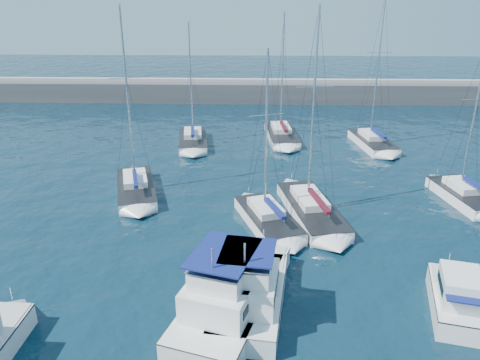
{
  "coord_description": "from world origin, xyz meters",
  "views": [
    {
      "loc": [
        -1.02,
        -23.13,
        16.24
      ],
      "look_at": [
        -2.02,
        9.79,
        3.0
      ],
      "focal_mm": 35.0,
      "sensor_mm": 36.0,
      "label": 1
    }
  ],
  "objects_px": {
    "sailboat_back_b": "(281,135)",
    "motor_yacht_stbd_outer": "(456,299)",
    "motor_yacht_port_inner": "(231,294)",
    "sailboat_mid_d": "(311,209)",
    "sailboat_back_c": "(373,142)",
    "sailboat_mid_c": "(268,219)",
    "sailboat_mid_e": "(464,195)",
    "sailboat_back_a": "(193,140)",
    "sailboat_mid_a": "(136,188)",
    "motor_yacht_stbd_inner": "(250,294)"
  },
  "relations": [
    {
      "from": "sailboat_mid_d",
      "to": "sailboat_back_c",
      "type": "xyz_separation_m",
      "value": [
        8.91,
        17.95,
        0.02
      ]
    },
    {
      "from": "sailboat_mid_a",
      "to": "sailboat_back_a",
      "type": "bearing_deg",
      "value": 61.54
    },
    {
      "from": "sailboat_mid_a",
      "to": "sailboat_mid_c",
      "type": "bearing_deg",
      "value": -41.95
    },
    {
      "from": "sailboat_back_c",
      "to": "motor_yacht_stbd_inner",
      "type": "bearing_deg",
      "value": -122.85
    },
    {
      "from": "motor_yacht_stbd_outer",
      "to": "sailboat_back_b",
      "type": "relative_size",
      "value": 0.41
    },
    {
      "from": "motor_yacht_port_inner",
      "to": "sailboat_mid_c",
      "type": "relative_size",
      "value": 0.85
    },
    {
      "from": "motor_yacht_stbd_outer",
      "to": "sailboat_mid_c",
      "type": "height_order",
      "value": "sailboat_mid_c"
    },
    {
      "from": "sailboat_back_a",
      "to": "sailboat_mid_e",
      "type": "bearing_deg",
      "value": -38.45
    },
    {
      "from": "motor_yacht_port_inner",
      "to": "sailboat_back_c",
      "type": "xyz_separation_m",
      "value": [
        14.6,
        30.04,
        -0.59
      ]
    },
    {
      "from": "sailboat_mid_e",
      "to": "sailboat_back_c",
      "type": "xyz_separation_m",
      "value": [
        -4.19,
        14.83,
        0.03
      ]
    },
    {
      "from": "sailboat_mid_a",
      "to": "sailboat_mid_e",
      "type": "height_order",
      "value": "sailboat_mid_a"
    },
    {
      "from": "sailboat_back_b",
      "to": "motor_yacht_stbd_outer",
      "type": "bearing_deg",
      "value": -81.64
    },
    {
      "from": "sailboat_mid_e",
      "to": "sailboat_back_b",
      "type": "distance_m",
      "value": 22.63
    },
    {
      "from": "sailboat_mid_d",
      "to": "sailboat_mid_c",
      "type": "bearing_deg",
      "value": -164.66
    },
    {
      "from": "sailboat_mid_e",
      "to": "sailboat_back_a",
      "type": "distance_m",
      "value": 28.77
    },
    {
      "from": "sailboat_mid_c",
      "to": "sailboat_back_a",
      "type": "height_order",
      "value": "sailboat_back_a"
    },
    {
      "from": "sailboat_mid_c",
      "to": "sailboat_mid_e",
      "type": "xyz_separation_m",
      "value": [
        16.53,
        4.85,
        0.0
      ]
    },
    {
      "from": "sailboat_mid_d",
      "to": "sailboat_back_b",
      "type": "relative_size",
      "value": 1.08
    },
    {
      "from": "sailboat_back_a",
      "to": "sailboat_back_c",
      "type": "relative_size",
      "value": 0.83
    },
    {
      "from": "motor_yacht_stbd_inner",
      "to": "sailboat_mid_c",
      "type": "height_order",
      "value": "sailboat_mid_c"
    },
    {
      "from": "motor_yacht_stbd_inner",
      "to": "sailboat_mid_a",
      "type": "relative_size",
      "value": 0.52
    },
    {
      "from": "sailboat_back_a",
      "to": "motor_yacht_port_inner",
      "type": "bearing_deg",
      "value": -86.32
    },
    {
      "from": "sailboat_mid_a",
      "to": "motor_yacht_port_inner",
      "type": "bearing_deg",
      "value": -76.29
    },
    {
      "from": "sailboat_mid_e",
      "to": "sailboat_back_b",
      "type": "height_order",
      "value": "sailboat_back_b"
    },
    {
      "from": "motor_yacht_port_inner",
      "to": "sailboat_back_c",
      "type": "height_order",
      "value": "sailboat_back_c"
    },
    {
      "from": "sailboat_mid_a",
      "to": "sailboat_mid_d",
      "type": "distance_m",
      "value": 15.17
    },
    {
      "from": "sailboat_mid_d",
      "to": "sailboat_back_a",
      "type": "distance_m",
      "value": 21.38
    },
    {
      "from": "motor_yacht_stbd_outer",
      "to": "sailboat_mid_e",
      "type": "xyz_separation_m",
      "value": [
        6.7,
        15.03,
        -0.43
      ]
    },
    {
      "from": "sailboat_mid_c",
      "to": "sailboat_back_b",
      "type": "bearing_deg",
      "value": 64.89
    },
    {
      "from": "sailboat_mid_e",
      "to": "sailboat_back_c",
      "type": "distance_m",
      "value": 15.41
    },
    {
      "from": "sailboat_mid_d",
      "to": "sailboat_back_c",
      "type": "bearing_deg",
      "value": 52.16
    },
    {
      "from": "sailboat_mid_c",
      "to": "sailboat_back_a",
      "type": "xyz_separation_m",
      "value": [
        -8.07,
        19.75,
        -0.0
      ]
    },
    {
      "from": "sailboat_back_b",
      "to": "sailboat_mid_e",
      "type": "bearing_deg",
      "value": -55.5
    },
    {
      "from": "motor_yacht_stbd_outer",
      "to": "sailboat_back_c",
      "type": "distance_m",
      "value": 29.97
    },
    {
      "from": "sailboat_mid_e",
      "to": "sailboat_back_a",
      "type": "bearing_deg",
      "value": 138.16
    },
    {
      "from": "motor_yacht_stbd_inner",
      "to": "sailboat_back_c",
      "type": "distance_m",
      "value": 32.95
    },
    {
      "from": "motor_yacht_stbd_outer",
      "to": "sailboat_mid_d",
      "type": "distance_m",
      "value": 13.53
    },
    {
      "from": "sailboat_mid_c",
      "to": "motor_yacht_stbd_outer",
      "type": "bearing_deg",
      "value": -65.59
    },
    {
      "from": "sailboat_back_a",
      "to": "sailboat_mid_c",
      "type": "bearing_deg",
      "value": -75.01
    },
    {
      "from": "sailboat_back_c",
      "to": "sailboat_back_b",
      "type": "bearing_deg",
      "value": 156.85
    },
    {
      "from": "motor_yacht_port_inner",
      "to": "sailboat_mid_a",
      "type": "height_order",
      "value": "sailboat_mid_a"
    },
    {
      "from": "sailboat_mid_e",
      "to": "sailboat_back_c",
      "type": "relative_size",
      "value": 0.82
    },
    {
      "from": "sailboat_back_a",
      "to": "sailboat_back_b",
      "type": "distance_m",
      "value": 10.56
    },
    {
      "from": "motor_yacht_port_inner",
      "to": "motor_yacht_stbd_outer",
      "type": "relative_size",
      "value": 1.88
    },
    {
      "from": "sailboat_mid_c",
      "to": "motor_yacht_stbd_inner",
      "type": "bearing_deg",
      "value": -116.47
    },
    {
      "from": "sailboat_mid_e",
      "to": "sailboat_back_b",
      "type": "relative_size",
      "value": 0.92
    },
    {
      "from": "sailboat_mid_d",
      "to": "motor_yacht_stbd_inner",
      "type": "bearing_deg",
      "value": -122.63
    },
    {
      "from": "sailboat_mid_d",
      "to": "sailboat_back_b",
      "type": "xyz_separation_m",
      "value": [
        -1.26,
        20.61,
        -0.01
      ]
    },
    {
      "from": "sailboat_mid_a",
      "to": "sailboat_mid_d",
      "type": "relative_size",
      "value": 0.99
    },
    {
      "from": "motor_yacht_port_inner",
      "to": "motor_yacht_stbd_inner",
      "type": "height_order",
      "value": "same"
    }
  ]
}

